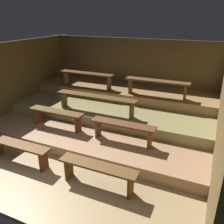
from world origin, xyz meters
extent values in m
cube|color=#957B53|center=(0.00, 2.65, -0.04)|extent=(6.56, 6.09, 0.08)
cube|color=brown|center=(0.00, 5.32, 1.15)|extent=(6.56, 0.06, 2.30)
cube|color=brown|center=(-2.91, 2.65, 1.15)|extent=(0.06, 6.09, 2.30)
cube|color=brown|center=(2.91, 2.65, 1.15)|extent=(0.06, 6.09, 2.30)
cube|color=#9F7656|center=(0.00, 3.31, 0.13)|extent=(5.76, 3.96, 0.27)
cube|color=#8C8452|center=(0.00, 3.93, 0.40)|extent=(5.76, 2.72, 0.27)
cube|color=#9A7448|center=(0.00, 4.58, 0.67)|extent=(5.76, 1.41, 0.27)
cube|color=brown|center=(-0.96, 0.84, 0.45)|extent=(1.53, 0.29, 0.04)
cube|color=brown|center=(-0.31, 0.84, 0.22)|extent=(0.05, 0.23, 0.43)
cube|color=brown|center=(0.96, 0.84, 0.45)|extent=(1.53, 0.29, 0.04)
cube|color=brown|center=(0.31, 0.84, 0.22)|extent=(0.05, 0.23, 0.43)
cube|color=brown|center=(1.60, 0.84, 0.22)|extent=(0.05, 0.23, 0.43)
cube|color=#563B17|center=(-0.92, 2.17, 0.72)|extent=(1.52, 0.29, 0.04)
cube|color=#592F1D|center=(-1.56, 2.17, 0.48)|extent=(0.05, 0.23, 0.43)
cube|color=#592F1D|center=(-0.28, 2.17, 0.48)|extent=(0.05, 0.23, 0.43)
cube|color=brown|center=(0.92, 2.17, 0.72)|extent=(1.52, 0.29, 0.04)
cube|color=brown|center=(0.28, 2.17, 0.48)|extent=(0.05, 0.23, 0.43)
cube|color=brown|center=(1.56, 2.17, 0.48)|extent=(0.05, 0.23, 0.43)
cube|color=brown|center=(-0.18, 2.95, 0.99)|extent=(2.30, 0.29, 0.04)
cube|color=brown|center=(-1.21, 2.95, 0.75)|extent=(0.05, 0.23, 0.43)
cube|color=brown|center=(0.85, 2.95, 0.75)|extent=(0.05, 0.23, 0.43)
cube|color=#573519|center=(-1.16, 4.19, 1.26)|extent=(1.85, 0.29, 0.04)
cube|color=brown|center=(-1.97, 4.19, 1.02)|extent=(0.05, 0.23, 0.43)
cube|color=brown|center=(-0.36, 4.19, 1.02)|extent=(0.05, 0.23, 0.43)
cube|color=brown|center=(1.16, 4.19, 1.26)|extent=(1.85, 0.29, 0.04)
cube|color=brown|center=(0.36, 4.19, 1.02)|extent=(0.05, 0.23, 0.43)
cube|color=brown|center=(1.97, 4.19, 1.02)|extent=(0.05, 0.23, 0.43)
camera|label=1|loc=(2.68, -2.37, 3.03)|focal=38.09mm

